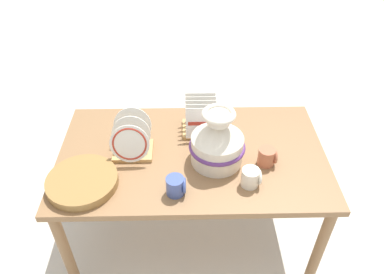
% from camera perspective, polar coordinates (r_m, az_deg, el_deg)
% --- Properties ---
extents(ground_plane, '(14.00, 14.00, 0.00)m').
position_cam_1_polar(ground_plane, '(2.52, 0.00, -14.26)').
color(ground_plane, beige).
extents(display_table, '(1.42, 0.82, 0.70)m').
position_cam_1_polar(display_table, '(2.04, 0.00, -4.01)').
color(display_table, olive).
rests_on(display_table, ground_plane).
extents(ceramic_vase, '(0.29, 0.29, 0.31)m').
position_cam_1_polar(ceramic_vase, '(1.87, 3.88, -0.64)').
color(ceramic_vase, silver).
rests_on(ceramic_vase, display_table).
extents(dish_rack_round_plates, '(0.21, 0.21, 0.22)m').
position_cam_1_polar(dish_rack_round_plates, '(1.96, -9.16, -0.84)').
color(dish_rack_round_plates, tan).
rests_on(dish_rack_round_plates, display_table).
extents(dish_rack_square_plates, '(0.21, 0.20, 0.19)m').
position_cam_1_polar(dish_rack_square_plates, '(2.09, 1.35, 2.44)').
color(dish_rack_square_plates, tan).
rests_on(dish_rack_square_plates, display_table).
extents(wicker_charger_stack, '(0.34, 0.34, 0.04)m').
position_cam_1_polar(wicker_charger_stack, '(1.89, -16.38, -6.53)').
color(wicker_charger_stack, olive).
rests_on(wicker_charger_stack, display_table).
extents(mug_cobalt_glaze, '(0.09, 0.09, 0.09)m').
position_cam_1_polar(mug_cobalt_glaze, '(1.76, -2.43, -7.45)').
color(mug_cobalt_glaze, '#42569E').
rests_on(mug_cobalt_glaze, display_table).
extents(mug_cream_glaze, '(0.09, 0.09, 0.09)m').
position_cam_1_polar(mug_cream_glaze, '(1.82, 9.01, -6.11)').
color(mug_cream_glaze, silver).
rests_on(mug_cream_glaze, display_table).
extents(mug_terracotta_glaze, '(0.09, 0.09, 0.09)m').
position_cam_1_polar(mug_terracotta_glaze, '(1.94, 11.39, -2.95)').
color(mug_terracotta_glaze, '#B76647').
rests_on(mug_terracotta_glaze, display_table).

